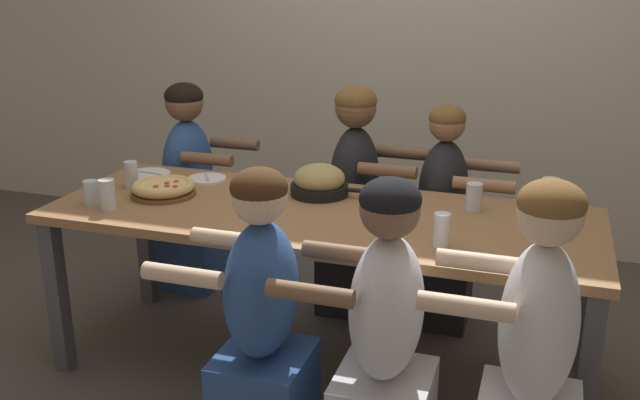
# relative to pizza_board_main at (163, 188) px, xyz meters

# --- Properties ---
(ground_plane) EXTENTS (18.00, 18.00, 0.00)m
(ground_plane) POSITION_rel_pizza_board_main_xyz_m (0.74, 0.01, -0.79)
(ground_plane) COLOR #514C47
(ground_plane) RESTS_ON ground
(dining_table) EXTENTS (2.32, 0.85, 0.76)m
(dining_table) POSITION_rel_pizza_board_main_xyz_m (0.74, 0.01, -0.11)
(dining_table) COLOR #996B42
(dining_table) RESTS_ON ground
(pizza_board_main) EXTENTS (0.29, 0.29, 0.06)m
(pizza_board_main) POSITION_rel_pizza_board_main_xyz_m (0.00, 0.00, 0.00)
(pizza_board_main) COLOR brown
(pizza_board_main) RESTS_ON dining_table
(skillet_bowl) EXTENTS (0.38, 0.26, 0.14)m
(skillet_bowl) POSITION_rel_pizza_board_main_xyz_m (0.67, 0.23, 0.03)
(skillet_bowl) COLOR black
(skillet_bowl) RESTS_ON dining_table
(empty_plate_a) EXTENTS (0.22, 0.22, 0.02)m
(empty_plate_a) POSITION_rel_pizza_board_main_xyz_m (-0.24, 0.25, -0.03)
(empty_plate_a) COLOR white
(empty_plate_a) RESTS_ON dining_table
(empty_plate_b) EXTENTS (0.19, 0.19, 0.02)m
(empty_plate_b) POSITION_rel_pizza_board_main_xyz_m (0.08, 0.28, -0.03)
(empty_plate_b) COLOR white
(empty_plate_b) RESTS_ON dining_table
(drinking_glass_a) EXTENTS (0.07, 0.07, 0.13)m
(drinking_glass_a) POSITION_rel_pizza_board_main_xyz_m (-0.13, -0.24, 0.03)
(drinking_glass_a) COLOR silver
(drinking_glass_a) RESTS_ON dining_table
(drinking_glass_b) EXTENTS (0.07, 0.07, 0.14)m
(drinking_glass_b) POSITION_rel_pizza_board_main_xyz_m (0.50, -0.03, 0.03)
(drinking_glass_b) COLOR silver
(drinking_glass_b) RESTS_ON dining_table
(drinking_glass_c) EXTENTS (0.06, 0.06, 0.12)m
(drinking_glass_c) POSITION_rel_pizza_board_main_xyz_m (-0.20, 0.06, 0.02)
(drinking_glass_c) COLOR silver
(drinking_glass_c) RESTS_ON dining_table
(drinking_glass_d) EXTENTS (0.06, 0.06, 0.11)m
(drinking_glass_d) POSITION_rel_pizza_board_main_xyz_m (1.09, -0.06, 0.01)
(drinking_glass_d) COLOR silver
(drinking_glass_d) RESTS_ON dining_table
(drinking_glass_e) EXTENTS (0.08, 0.08, 0.13)m
(drinking_glass_e) POSITION_rel_pizza_board_main_xyz_m (1.66, 0.35, 0.03)
(drinking_glass_e) COLOR silver
(drinking_glass_e) RESTS_ON dining_table
(drinking_glass_f) EXTENTS (0.07, 0.07, 0.12)m
(drinking_glass_f) POSITION_rel_pizza_board_main_xyz_m (1.35, 0.23, 0.02)
(drinking_glass_f) COLOR silver
(drinking_glass_f) RESTS_ON dining_table
(drinking_glass_g) EXTENTS (0.06, 0.06, 0.13)m
(drinking_glass_g) POSITION_rel_pizza_board_main_xyz_m (1.29, -0.22, 0.02)
(drinking_glass_g) COLOR silver
(drinking_glass_g) RESTS_ON dining_table
(drinking_glass_h) EXTENTS (0.06, 0.06, 0.11)m
(drinking_glass_h) POSITION_rel_pizza_board_main_xyz_m (-0.23, -0.21, 0.02)
(drinking_glass_h) COLOR silver
(drinking_glass_h) RESTS_ON dining_table
(diner_far_center) EXTENTS (0.51, 0.40, 1.19)m
(diner_far_center) POSITION_rel_pizza_board_main_xyz_m (0.72, 0.66, -0.24)
(diner_far_center) COLOR #232328
(diner_far_center) RESTS_ON ground
(diner_far_midright) EXTENTS (0.51, 0.40, 1.12)m
(diner_far_midright) POSITION_rel_pizza_board_main_xyz_m (1.17, 0.66, -0.29)
(diner_far_midright) COLOR #232328
(diner_far_midright) RESTS_ON ground
(diner_far_left) EXTENTS (0.51, 0.40, 1.16)m
(diner_far_left) POSITION_rel_pizza_board_main_xyz_m (-0.23, 0.66, -0.25)
(diner_far_left) COLOR #2D5193
(diner_far_left) RESTS_ON ground
(diner_near_center) EXTENTS (0.51, 0.40, 1.12)m
(diner_near_center) POSITION_rel_pizza_board_main_xyz_m (0.74, -0.63, -0.28)
(diner_near_center) COLOR #2D5193
(diner_near_center) RESTS_ON ground
(diner_near_midright) EXTENTS (0.51, 0.40, 1.13)m
(diner_near_midright) POSITION_rel_pizza_board_main_xyz_m (1.18, -0.63, -0.27)
(diner_near_midright) COLOR silver
(diner_near_midright) RESTS_ON ground
(diner_near_right) EXTENTS (0.51, 0.40, 1.17)m
(diner_near_right) POSITION_rel_pizza_board_main_xyz_m (1.65, -0.63, -0.25)
(diner_near_right) COLOR silver
(diner_near_right) RESTS_ON ground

